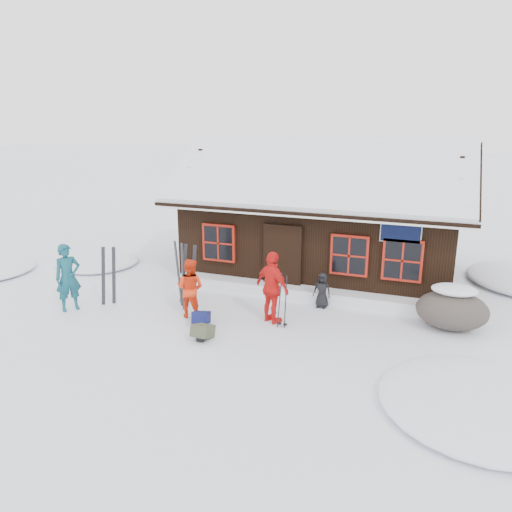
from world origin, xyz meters
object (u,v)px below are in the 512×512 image
at_px(skier_orange_right, 272,288).
at_px(boulder, 452,309).
at_px(skier_orange_left, 190,288).
at_px(ski_poles, 283,302).
at_px(skier_teal, 68,277).
at_px(ski_pair_left, 109,277).
at_px(backpack_olive, 203,334).
at_px(backpack_blue, 201,320).
at_px(skier_crouched, 322,290).

xyz_separation_m(skier_orange_right, boulder, (4.22, 1.17, -0.42)).
height_order(skier_orange_left, boulder, skier_orange_left).
bearing_deg(ski_poles, skier_teal, -171.15).
bearing_deg(skier_orange_left, ski_pair_left, -0.99).
relative_size(skier_orange_right, backpack_olive, 3.50).
bearing_deg(skier_teal, boulder, -41.18).
height_order(skier_orange_right, backpack_blue, skier_orange_right).
bearing_deg(backpack_olive, skier_crouched, 55.21).
distance_m(skier_orange_left, backpack_blue, 0.92).
relative_size(skier_teal, skier_orange_right, 0.99).
distance_m(skier_orange_right, skier_crouched, 1.76).
distance_m(skier_teal, skier_orange_left, 3.31).
bearing_deg(backpack_olive, skier_orange_right, 52.99).
height_order(skier_teal, skier_crouched, skier_teal).
height_order(skier_orange_left, backpack_blue, skier_orange_left).
distance_m(skier_orange_left, backpack_olive, 1.58).
distance_m(skier_orange_left, skier_crouched, 3.54).
bearing_deg(backpack_olive, ski_poles, 41.98).
distance_m(skier_teal, boulder, 9.82).
xyz_separation_m(skier_orange_right, ski_poles, (0.33, -0.20, -0.25)).
height_order(ski_poles, backpack_olive, ski_poles).
bearing_deg(backpack_blue, skier_crouched, 25.84).
relative_size(skier_orange_left, boulder, 0.91).
xyz_separation_m(ski_pair_left, backpack_olive, (3.39, -1.14, -0.65)).
relative_size(skier_orange_left, backpack_blue, 2.97).
bearing_deg(boulder, skier_teal, -166.75).
xyz_separation_m(ski_pair_left, backpack_blue, (3.00, -0.44, -0.65)).
xyz_separation_m(skier_orange_right, backpack_blue, (-1.59, -0.80, -0.78)).
relative_size(ski_poles, backpack_blue, 2.70).
bearing_deg(boulder, backpack_olive, -153.76).
distance_m(ski_poles, backpack_blue, 2.08).
bearing_deg(ski_poles, skier_orange_right, 148.50).
xyz_separation_m(skier_teal, skier_orange_left, (3.23, 0.71, -0.13)).
height_order(skier_orange_left, skier_crouched, skier_orange_left).
distance_m(backpack_blue, backpack_olive, 0.81).
distance_m(ski_pair_left, backpack_blue, 3.10).
xyz_separation_m(boulder, backpack_olive, (-5.42, -2.67, -0.36)).
bearing_deg(skier_orange_right, skier_teal, 39.83).
bearing_deg(backpack_olive, skier_teal, 175.60).
distance_m(skier_teal, ski_poles, 5.73).
relative_size(skier_crouched, ski_poles, 0.69).
distance_m(skier_teal, backpack_blue, 3.83).
distance_m(skier_orange_left, ski_pair_left, 2.49).
bearing_deg(backpack_olive, backpack_blue, 120.32).
height_order(skier_teal, skier_orange_left, skier_teal).
bearing_deg(skier_teal, skier_orange_left, -42.10).
distance_m(boulder, ski_pair_left, 8.95).
bearing_deg(backpack_blue, ski_pair_left, 156.40).
relative_size(skier_orange_left, skier_crouched, 1.58).
bearing_deg(skier_orange_left, backpack_blue, 139.39).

